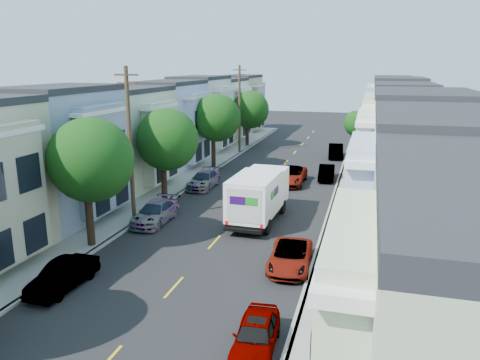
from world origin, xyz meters
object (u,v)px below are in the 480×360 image
object	(u,v)px
tree_e	(250,110)
parked_left_c	(155,213)
parked_right_d	(336,151)
lead_sedan	(290,176)
utility_pole_near	(130,146)
fedex_truck	(259,194)
tree_b	(90,160)
parked_right_a	(256,335)
parked_right_b	(290,257)
parked_left_d	(204,180)
parked_right_c	(327,173)
tree_c	(166,140)
tree_d	(216,118)
parked_left_b	(63,276)
tree_far_r	(356,124)
utility_pole_far	(239,109)

from	to	relation	value
tree_e	parked_left_c	xyz separation A→B (m)	(1.40, -30.37, -3.98)
parked_right_d	lead_sedan	bearing A→B (deg)	-107.34
utility_pole_near	parked_left_c	distance (m)	4.69
fedex_truck	tree_b	bearing A→B (deg)	-136.28
parked_right_d	parked_right_a	bearing A→B (deg)	-94.81
parked_left_c	parked_right_b	bearing A→B (deg)	-25.78
utility_pole_near	tree_b	bearing A→B (deg)	-90.02
parked_left_d	parked_right_b	xyz separation A→B (m)	(9.80, -14.12, -0.05)
parked_left_d	parked_right_c	size ratio (longest dim) A/B	1.15
utility_pole_near	parked_right_d	bearing A→B (deg)	66.75
parked_right_c	lead_sedan	bearing A→B (deg)	-144.74
tree_c	tree_d	bearing A→B (deg)	90.00
parked_left_d	parked_right_a	distance (m)	23.70
tree_b	parked_left_c	distance (m)	6.74
lead_sedan	parked_right_c	world-z (taller)	lead_sedan
lead_sedan	parked_left_d	bearing A→B (deg)	-155.85
tree_d	parked_left_b	distance (m)	27.24
tree_b	parked_right_c	xyz separation A→B (m)	(11.20, 19.85, -4.46)
fedex_truck	tree_far_r	bearing A→B (deg)	79.99
parked_left_d	utility_pole_far	bearing A→B (deg)	94.19
tree_c	parked_left_d	world-z (taller)	tree_c
tree_c	parked_right_a	xyz separation A→B (m)	(11.20, -17.31, -4.07)
parked_left_b	parked_right_d	distance (m)	36.90
tree_far_r	fedex_truck	size ratio (longest dim) A/B	0.75
tree_d	utility_pole_near	bearing A→B (deg)	-89.99
parked_right_c	parked_right_d	bearing A→B (deg)	86.50
parked_left_b	parked_right_a	bearing A→B (deg)	-11.85
parked_right_a	parked_right_b	xyz separation A→B (m)	(0.00, 7.46, -0.02)
tree_b	lead_sedan	bearing A→B (deg)	64.68
parked_left_d	parked_right_d	size ratio (longest dim) A/B	1.01
fedex_truck	parked_right_b	size ratio (longest dim) A/B	1.54
tree_b	tree_far_r	size ratio (longest dim) A/B	1.45
utility_pole_far	lead_sedan	distance (m)	16.08
utility_pole_far	parked_left_c	world-z (taller)	utility_pole_far
tree_far_r	utility_pole_far	world-z (taller)	utility_pole_far
utility_pole_far	parked_right_a	bearing A→B (deg)	-73.51
fedex_truck	parked_left_b	xyz separation A→B (m)	(-6.49, -12.01, -1.20)
fedex_truck	lead_sedan	world-z (taller)	fedex_truck
lead_sedan	parked_right_b	xyz separation A→B (m)	(2.92, -17.31, -0.12)
fedex_truck	parked_right_b	bearing A→B (deg)	-62.37
parked_right_c	fedex_truck	bearing A→B (deg)	-107.99
parked_left_b	parked_right_a	distance (m)	10.07
tree_c	lead_sedan	distance (m)	11.84
parked_right_b	tree_far_r	bearing A→B (deg)	83.02
utility_pole_far	parked_right_c	bearing A→B (deg)	-43.72
tree_c	parked_left_b	bearing A→B (deg)	-84.66
tree_far_r	parked_left_b	distance (m)	39.05
tree_far_r	parked_right_c	world-z (taller)	tree_far_r
utility_pole_near	tree_e	bearing A→B (deg)	90.00
tree_c	parked_left_d	distance (m)	6.04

